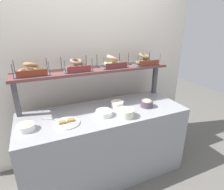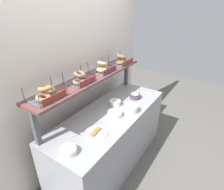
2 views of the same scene
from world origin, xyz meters
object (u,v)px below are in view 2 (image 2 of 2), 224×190
Objects in this scene: bowl_scallion_spread at (115,113)px; bowl_egg_salad at (68,150)px; bowl_tuna_salad at (135,95)px; serving_spoon_near_plate at (78,134)px; bagel_basket_poppy at (80,78)px; bowl_potato_salad at (131,108)px; bagel_basket_cinnamon_raisin at (121,60)px; bowl_fruit_salad at (115,103)px; bagel_basket_everything at (46,94)px; serving_plate_white at (96,133)px; bagel_basket_sesame at (103,68)px.

bowl_scallion_spread is 0.76m from bowl_egg_salad.
bowl_tuna_salad is 0.82× the size of bowl_scallion_spread.
serving_spoon_near_plate is 0.54× the size of bagel_basket_poppy.
bagel_basket_cinnamon_raisin is (0.49, 0.45, 0.42)m from bowl_potato_salad.
bowl_potato_salad is (-0.02, -0.26, 0.02)m from bowl_fruit_salad.
bagel_basket_poppy is at bearing 116.64° from bowl_scallion_spread.
bowl_tuna_salad is 0.94× the size of bowl_egg_salad.
bagel_basket_everything and bagel_basket_poppy have the same top height.
serving_plate_white reaches higher than serving_spoon_near_plate.
bowl_tuna_salad reaches higher than serving_spoon_near_plate.
bagel_basket_cinnamon_raisin is at bearing 66.53° from bowl_tuna_salad.
bowl_scallion_spread is (-0.54, -0.00, -0.01)m from bowl_tuna_salad.
bowl_tuna_salad is at bearing -26.15° from bagel_basket_poppy.
bagel_basket_cinnamon_raisin reaches higher than bowl_fruit_salad.
bagel_basket_poppy is 0.91× the size of bagel_basket_cinnamon_raisin.
bowl_scallion_spread is 0.73× the size of serving_plate_white.
bowl_tuna_salad reaches higher than bowl_egg_salad.
bowl_fruit_salad is at bearing 157.28° from bowl_tuna_salad.
bowl_tuna_salad is at bearing 1.37° from serving_plate_white.
bowl_scallion_spread is at bearing -148.15° from bowl_fruit_salad.
bagel_basket_poppy is 0.95× the size of bagel_basket_sesame.
bagel_basket_sesame is at bearing 83.21° from bowl_potato_salad.
bagel_basket_everything is 1.10× the size of bagel_basket_poppy.
bagel_basket_cinnamon_raisin reaches higher than bagel_basket_everything.
bowl_egg_salad is at bearing 174.00° from serving_plate_white.
bowl_fruit_salad is 0.99m from bagel_basket_everything.
bowl_egg_salad is (-1.30, 0.02, -0.01)m from bowl_tuna_salad.
bowl_potato_salad is 1.06m from bagel_basket_everything.
bowl_egg_salad reaches higher than bowl_scallion_spread.
bagel_basket_poppy is (-0.18, 0.36, 0.44)m from bowl_scallion_spread.
bagel_basket_everything reaches higher than serving_spoon_near_plate.
bowl_potato_salad is at bearing -18.84° from serving_spoon_near_plate.
bagel_basket_cinnamon_raisin reaches higher than bowl_scallion_spread.
bowl_egg_salad is 0.46× the size of bagel_basket_everything.
bagel_basket_poppy is (0.33, 0.23, 0.47)m from serving_spoon_near_plate.
bagel_basket_poppy reaches higher than serving_plate_white.
serving_plate_white is (-0.94, -0.02, -0.04)m from bowl_tuna_salad.
serving_spoon_near_plate is at bearing 173.45° from bowl_tuna_salad.
bowl_egg_salad reaches higher than serving_plate_white.
serving_plate_white is 0.89m from bagel_basket_sesame.
bagel_basket_everything is 1.00× the size of bagel_basket_cinnamon_raisin.
bowl_fruit_salad reaches higher than serving_spoon_near_plate.
bowl_egg_salad is (-0.76, 0.02, 0.00)m from bowl_scallion_spread.
bowl_egg_salad is 0.57m from bagel_basket_everything.
bowl_tuna_salad is 0.94m from serving_plate_white.
bowl_tuna_salad is at bearing 19.47° from bowl_potato_salad.
bagel_basket_everything reaches higher than bowl_fruit_salad.
bagel_basket_everything is 1.05× the size of bagel_basket_sesame.
bowl_fruit_salad is 0.47× the size of bagel_basket_sesame.
bowl_tuna_salad is 0.97× the size of bowl_fruit_salad.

